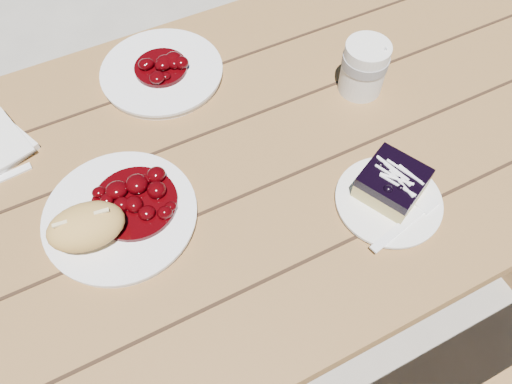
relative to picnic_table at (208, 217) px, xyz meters
name	(u,v)px	position (x,y,z in m)	size (l,w,h in m)	color
ground	(223,311)	(0.00, 0.00, -0.59)	(60.00, 60.00, 0.00)	gray
picnic_table	(208,217)	(0.00, 0.00, 0.00)	(2.00, 1.55, 0.75)	brown
main_plate	(121,216)	(-0.16, -0.03, 0.17)	(0.26, 0.26, 0.02)	white
goulash_stew	(133,198)	(-0.13, -0.02, 0.20)	(0.15, 0.15, 0.04)	#3D0205
bread_roll	(86,227)	(-0.21, -0.05, 0.21)	(0.13, 0.08, 0.06)	tan
dessert_plate	(388,201)	(0.27, -0.21, 0.17)	(0.18, 0.18, 0.01)	white
blueberry_cake	(392,183)	(0.28, -0.19, 0.20)	(0.13, 0.13, 0.06)	#D0BD71
fork_dessert	(398,229)	(0.25, -0.26, 0.17)	(0.03, 0.16, 0.01)	white
coffee_cup	(364,68)	(0.38, 0.05, 0.22)	(0.09, 0.09, 0.11)	white
second_plate	(162,72)	(0.03, 0.27, 0.17)	(0.25, 0.25, 0.02)	white
second_stew	(160,62)	(0.03, 0.27, 0.20)	(0.11, 0.11, 0.04)	#3D0205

